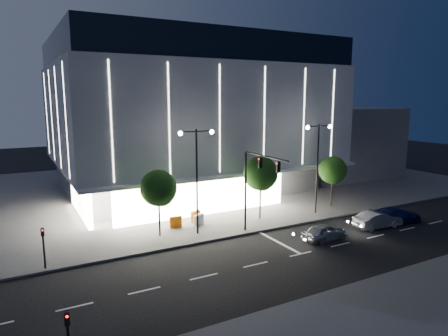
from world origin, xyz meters
TOP-DOWN VIEW (x-y plane):
  - ground at (0.00, 0.00)m, footprint 160.00×160.00m
  - sidewalk_museum at (5.00, 24.00)m, footprint 70.00×40.00m
  - museum at (2.98, 22.31)m, footprint 30.00×25.80m
  - annex_building at (26.00, 24.00)m, footprint 16.00×20.00m
  - traffic_mast at (1.00, 3.34)m, footprint 0.33×5.89m
  - street_lamp_west at (-3.00, 6.00)m, footprint 3.16×0.36m
  - street_lamp_east at (10.00, 6.00)m, footprint 3.16×0.36m
  - ped_signal_far at (-15.00, 4.50)m, footprint 0.22×0.24m
  - tree_left at (-5.97, 7.02)m, footprint 3.02×3.02m
  - tree_mid at (4.03, 7.02)m, footprint 3.25×3.25m
  - tree_right at (13.03, 7.02)m, footprint 2.91×2.91m
  - car_lead at (5.59, -0.13)m, footprint 4.17×1.90m
  - car_second at (11.96, 0.05)m, footprint 4.68×1.97m
  - car_third at (14.58, 0.19)m, footprint 5.22×2.58m
  - barrier_a at (-4.06, 8.33)m, footprint 1.11×0.29m
  - barrier_b at (-1.99, 7.95)m, footprint 1.12×0.64m
  - barrier_c at (-1.77, 9.09)m, footprint 1.10×0.69m

SIDE VIEW (x-z plane):
  - ground at x=0.00m, z-range 0.00..0.00m
  - sidewalk_museum at x=5.00m, z-range 0.00..0.15m
  - barrier_a at x=-4.06m, z-range 0.15..1.15m
  - barrier_b at x=-1.99m, z-range 0.15..1.15m
  - barrier_c at x=-1.77m, z-range 0.15..1.15m
  - car_lead at x=5.59m, z-range 0.00..1.39m
  - car_third at x=14.58m, z-range 0.00..1.46m
  - car_second at x=11.96m, z-range 0.00..1.50m
  - ped_signal_far at x=-15.00m, z-range 0.39..3.39m
  - tree_right at x=13.03m, z-range 1.13..6.64m
  - tree_left at x=-5.97m, z-range 1.17..6.90m
  - tree_mid at x=4.03m, z-range 1.26..7.41m
  - annex_building at x=26.00m, z-range 0.00..10.00m
  - traffic_mast at x=1.00m, z-range 1.49..8.56m
  - street_lamp_west at x=-3.00m, z-range 1.46..10.46m
  - street_lamp_east at x=10.00m, z-range 1.46..10.46m
  - museum at x=2.98m, z-range 0.27..18.27m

